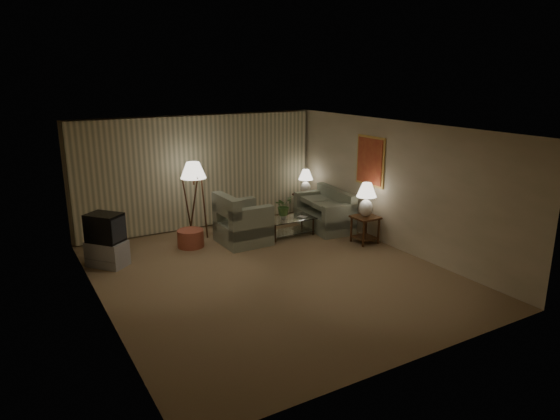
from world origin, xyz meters
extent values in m
plane|color=olive|center=(0.00, 0.00, 0.00)|extent=(7.00, 7.00, 0.00)
cube|color=beige|center=(0.00, 3.50, 1.35)|extent=(6.00, 0.04, 2.70)
cube|color=beige|center=(-3.00, 0.00, 1.35)|extent=(0.04, 7.00, 2.70)
cube|color=beige|center=(3.00, 0.00, 1.35)|extent=(0.04, 7.00, 2.70)
cube|color=white|center=(0.00, 0.00, 2.70)|extent=(6.00, 7.00, 0.04)
cube|color=beige|center=(0.00, 3.42, 1.35)|extent=(5.85, 0.12, 2.65)
cube|color=gold|center=(2.98, 0.80, 1.75)|extent=(0.03, 0.90, 1.10)
cube|color=#A32C1E|center=(2.95, 0.80, 1.75)|extent=(0.02, 0.80, 1.00)
cube|color=gray|center=(2.50, 1.85, 0.19)|extent=(1.86, 1.22, 0.39)
cube|color=gray|center=(0.33, 1.84, 0.23)|extent=(1.08, 1.03, 0.46)
cube|color=#3C2010|center=(2.65, 0.50, 0.58)|extent=(0.52, 0.52, 0.04)
cube|color=#3C2010|center=(2.65, 0.50, 0.12)|extent=(0.44, 0.44, 0.02)
cylinder|color=#3C2010|center=(2.44, 0.29, 0.28)|extent=(0.05, 0.05, 0.56)
cylinder|color=#3C2010|center=(2.44, 0.71, 0.28)|extent=(0.05, 0.05, 0.56)
cylinder|color=#3C2010|center=(2.86, 0.29, 0.28)|extent=(0.05, 0.05, 0.56)
cylinder|color=#3C2010|center=(2.86, 0.71, 0.28)|extent=(0.05, 0.05, 0.56)
cube|color=#3C2010|center=(2.65, 2.90, 0.58)|extent=(0.54, 0.45, 0.04)
cube|color=#3C2010|center=(2.65, 2.90, 0.12)|extent=(0.46, 0.38, 0.02)
cylinder|color=#3C2010|center=(2.43, 2.72, 0.28)|extent=(0.05, 0.05, 0.56)
cylinder|color=#3C2010|center=(2.43, 3.08, 0.28)|extent=(0.05, 0.05, 0.56)
cylinder|color=#3C2010|center=(2.87, 2.72, 0.28)|extent=(0.05, 0.05, 0.56)
cylinder|color=#3C2010|center=(2.87, 3.08, 0.28)|extent=(0.05, 0.05, 0.56)
ellipsoid|color=white|center=(2.65, 0.50, 0.79)|extent=(0.30, 0.30, 0.38)
cylinder|color=white|center=(2.65, 0.50, 1.02)|extent=(0.03, 0.03, 0.09)
cone|color=white|center=(2.65, 0.50, 1.20)|extent=(0.43, 0.43, 0.30)
ellipsoid|color=white|center=(2.65, 2.90, 0.76)|extent=(0.26, 0.26, 0.33)
cylinder|color=white|center=(2.65, 2.90, 0.96)|extent=(0.03, 0.03, 0.07)
cone|color=white|center=(2.65, 2.90, 1.11)|extent=(0.37, 0.37, 0.26)
cube|color=silver|center=(1.46, 1.75, 0.41)|extent=(1.15, 0.63, 0.02)
cube|color=silver|center=(1.46, 1.75, 0.10)|extent=(1.07, 0.54, 0.01)
cylinder|color=#3F2A19|center=(0.96, 1.50, 0.20)|extent=(0.04, 0.04, 0.40)
cylinder|color=#3F2A19|center=(0.96, 1.99, 0.20)|extent=(0.04, 0.04, 0.40)
cylinder|color=#3F2A19|center=(1.96, 1.50, 0.20)|extent=(0.04, 0.04, 0.40)
cylinder|color=#3F2A19|center=(1.96, 1.99, 0.20)|extent=(0.04, 0.04, 0.40)
cube|color=#9F9FA1|center=(-2.55, 1.94, 0.25)|extent=(1.18, 1.17, 0.50)
cube|color=black|center=(-2.55, 1.94, 0.77)|extent=(1.09, 1.08, 0.55)
cylinder|color=#3C2010|center=(-0.46, 2.67, 1.37)|extent=(0.04, 0.04, 0.25)
cone|color=white|center=(-0.46, 2.67, 1.57)|extent=(0.57, 0.57, 0.35)
cylinder|color=#A84F39|center=(-0.77, 2.17, 0.19)|extent=(0.65, 0.65, 0.37)
imported|color=silver|center=(1.31, 1.75, 0.49)|extent=(0.16, 0.16, 0.16)
imported|color=#4E7C37|center=(1.31, 1.75, 0.79)|extent=(0.49, 0.46, 0.44)
imported|color=olive|center=(1.71, 1.65, 0.42)|extent=(0.23, 0.25, 0.02)
camera|label=1|loc=(-4.22, -7.60, 3.64)|focal=32.00mm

